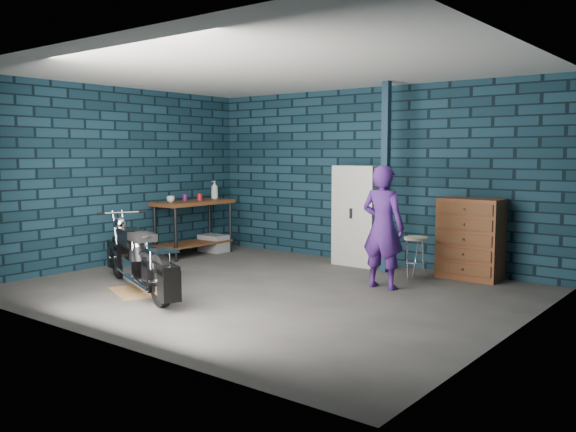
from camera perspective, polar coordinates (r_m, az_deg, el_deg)
name	(u,v)px	position (r m, az deg, el deg)	size (l,w,h in m)	color
ground	(267,290)	(7.63, -1.94, -6.96)	(6.00, 6.00, 0.00)	#4F4D4A
room_walls	(295,137)	(7.88, 0.63, 7.39)	(6.02, 5.01, 2.71)	black
support_post	(385,178)	(8.75, 9.09, 3.54)	(0.10, 0.10, 2.70)	#12293A
workbench	(194,228)	(10.29, -8.81, -1.11)	(0.60, 1.40, 0.91)	brown
drip_mat	(140,291)	(7.78, -13.71, -6.86)	(0.79, 0.59, 0.01)	olive
motorcycle	(139,254)	(7.69, -13.79, -3.50)	(2.11, 0.57, 0.93)	black
person	(383,227)	(7.72, 8.87, -1.03)	(0.57, 0.37, 1.55)	#431E72
storage_bin	(214,243)	(10.63, -6.96, -2.54)	(0.47, 0.34, 0.29)	gray
locker	(360,215)	(9.33, 6.72, 0.06)	(0.71, 0.50, 1.51)	beige
tool_chest	(470,239)	(8.58, 16.67, -2.06)	(0.82, 0.46, 1.09)	brown
shop_stool	(415,258)	(8.44, 11.84, -3.86)	(0.31, 0.31, 0.57)	beige
cup_a	(171,199)	(10.02, -10.92, 1.57)	(0.13, 0.13, 0.10)	beige
mug_purple	(185,197)	(10.31, -9.62, 1.73)	(0.08, 0.08, 0.11)	#551860
mug_red	(200,197)	(10.25, -8.26, 1.75)	(0.09, 0.09, 0.12)	#A4151E
bottle	(215,190)	(10.62, -6.88, 2.45)	(0.12, 0.12, 0.31)	gray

